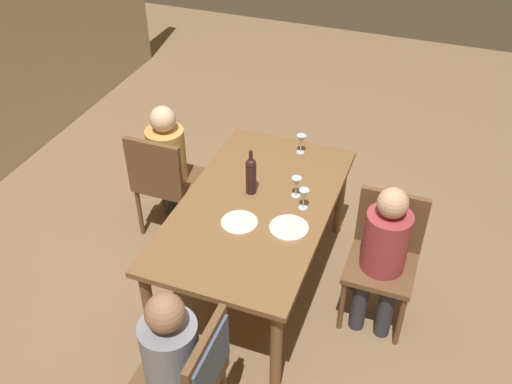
{
  "coord_description": "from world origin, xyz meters",
  "views": [
    {
      "loc": [
        -2.74,
        -1.02,
        3.1
      ],
      "look_at": [
        0.0,
        0.0,
        0.84
      ],
      "focal_mm": 39.98,
      "sensor_mm": 36.0,
      "label": 1
    }
  ],
  "objects_px": {
    "dinner_plate_guest_left": "(239,222)",
    "wine_glass_centre": "(296,183)",
    "chair_near": "(385,250)",
    "person_man_bearded": "(384,250)",
    "dining_table": "(256,214)",
    "chair_far_right": "(163,178)",
    "person_man_guest": "(169,159)",
    "handbag": "(192,190)",
    "wine_glass_near_right": "(301,140)",
    "person_woman_host": "(167,359)",
    "wine_bottle_tall_green": "(251,174)",
    "dinner_plate_host": "(289,228)",
    "wine_glass_near_left": "(304,195)",
    "chair_left_end": "(195,374)"
  },
  "relations": [
    {
      "from": "dining_table",
      "to": "dinner_plate_host",
      "type": "distance_m",
      "value": 0.33
    },
    {
      "from": "person_woman_host",
      "to": "dinner_plate_host",
      "type": "height_order",
      "value": "person_woman_host"
    },
    {
      "from": "chair_near",
      "to": "wine_glass_near_right",
      "type": "height_order",
      "value": "chair_near"
    },
    {
      "from": "chair_left_end",
      "to": "person_woman_host",
      "type": "xyz_separation_m",
      "value": [
        0.0,
        0.15,
        0.05
      ]
    },
    {
      "from": "person_man_guest",
      "to": "wine_glass_near_right",
      "type": "relative_size",
      "value": 7.37
    },
    {
      "from": "dining_table",
      "to": "person_man_guest",
      "type": "distance_m",
      "value": 0.96
    },
    {
      "from": "wine_glass_centre",
      "to": "handbag",
      "type": "xyz_separation_m",
      "value": [
        0.56,
        1.08,
        -0.74
      ]
    },
    {
      "from": "chair_left_end",
      "to": "wine_glass_centre",
      "type": "xyz_separation_m",
      "value": [
        1.4,
        -0.1,
        0.25
      ]
    },
    {
      "from": "dining_table",
      "to": "person_man_bearded",
      "type": "bearing_deg",
      "value": -91.69
    },
    {
      "from": "chair_far_right",
      "to": "person_man_guest",
      "type": "bearing_deg",
      "value": 90.0
    },
    {
      "from": "wine_bottle_tall_green",
      "to": "person_man_bearded",
      "type": "bearing_deg",
      "value": -98.29
    },
    {
      "from": "person_woman_host",
      "to": "person_man_guest",
      "type": "height_order",
      "value": "person_woman_host"
    },
    {
      "from": "wine_bottle_tall_green",
      "to": "dinner_plate_guest_left",
      "type": "xyz_separation_m",
      "value": [
        -0.33,
        -0.05,
        -0.14
      ]
    },
    {
      "from": "wine_glass_near_right",
      "to": "dinner_plate_host",
      "type": "relative_size",
      "value": 0.6
    },
    {
      "from": "chair_near",
      "to": "wine_glass_centre",
      "type": "bearing_deg",
      "value": -7.78
    },
    {
      "from": "person_man_guest",
      "to": "dinner_plate_host",
      "type": "distance_m",
      "value": 1.28
    },
    {
      "from": "person_man_guest",
      "to": "wine_glass_near_left",
      "type": "bearing_deg",
      "value": -16.22
    },
    {
      "from": "person_man_bearded",
      "to": "wine_glass_near_right",
      "type": "relative_size",
      "value": 7.3
    },
    {
      "from": "person_man_guest",
      "to": "handbag",
      "type": "bearing_deg",
      "value": 90.0
    },
    {
      "from": "wine_bottle_tall_green",
      "to": "wine_glass_centre",
      "type": "distance_m",
      "value": 0.31
    },
    {
      "from": "person_man_bearded",
      "to": "dinner_plate_guest_left",
      "type": "bearing_deg",
      "value": 12.24
    },
    {
      "from": "wine_glass_near_right",
      "to": "handbag",
      "type": "distance_m",
      "value": 1.21
    },
    {
      "from": "dining_table",
      "to": "wine_glass_near_left",
      "type": "distance_m",
      "value": 0.36
    },
    {
      "from": "dinner_plate_guest_left",
      "to": "person_man_bearded",
      "type": "bearing_deg",
      "value": -77.76
    },
    {
      "from": "wine_bottle_tall_green",
      "to": "wine_glass_centre",
      "type": "relative_size",
      "value": 2.21
    },
    {
      "from": "person_man_guest",
      "to": "wine_glass_near_left",
      "type": "xyz_separation_m",
      "value": [
        -0.34,
        -1.17,
        0.21
      ]
    },
    {
      "from": "wine_glass_near_right",
      "to": "wine_glass_near_left",
      "type": "bearing_deg",
      "value": -161.65
    },
    {
      "from": "dinner_plate_guest_left",
      "to": "wine_bottle_tall_green",
      "type": "bearing_deg",
      "value": 8.03
    },
    {
      "from": "wine_glass_centre",
      "to": "person_woman_host",
      "type": "bearing_deg",
      "value": 170.09
    },
    {
      "from": "chair_near",
      "to": "wine_glass_near_left",
      "type": "bearing_deg",
      "value": 1.91
    },
    {
      "from": "wine_glass_near_right",
      "to": "dinner_plate_host",
      "type": "height_order",
      "value": "wine_glass_near_right"
    },
    {
      "from": "person_woman_host",
      "to": "person_man_bearded",
      "type": "distance_m",
      "value": 1.5
    },
    {
      "from": "wine_glass_near_right",
      "to": "person_woman_host",
      "type": "bearing_deg",
      "value": 176.36
    },
    {
      "from": "chair_far_right",
      "to": "person_man_guest",
      "type": "distance_m",
      "value": 0.15
    },
    {
      "from": "wine_bottle_tall_green",
      "to": "wine_glass_near_left",
      "type": "bearing_deg",
      "value": -96.49
    },
    {
      "from": "dining_table",
      "to": "wine_bottle_tall_green",
      "type": "height_order",
      "value": "wine_bottle_tall_green"
    },
    {
      "from": "chair_far_right",
      "to": "person_woman_host",
      "type": "bearing_deg",
      "value": -61.19
    },
    {
      "from": "dinner_plate_guest_left",
      "to": "wine_glass_centre",
      "type": "bearing_deg",
      "value": -32.38
    },
    {
      "from": "wine_glass_near_left",
      "to": "chair_left_end",
      "type": "bearing_deg",
      "value": 172.15
    },
    {
      "from": "dining_table",
      "to": "chair_far_right",
      "type": "xyz_separation_m",
      "value": [
        0.3,
        0.86,
        -0.12
      ]
    },
    {
      "from": "chair_far_right",
      "to": "chair_near",
      "type": "bearing_deg",
      "value": -6.86
    },
    {
      "from": "person_man_guest",
      "to": "dinner_plate_host",
      "type": "bearing_deg",
      "value": -26.41
    },
    {
      "from": "dining_table",
      "to": "wine_glass_near_right",
      "type": "xyz_separation_m",
      "value": [
        0.69,
        -0.1,
        0.19
      ]
    },
    {
      "from": "person_man_guest",
      "to": "dinner_plate_guest_left",
      "type": "height_order",
      "value": "person_man_guest"
    },
    {
      "from": "wine_glass_near_left",
      "to": "wine_glass_centre",
      "type": "bearing_deg",
      "value": 37.8
    },
    {
      "from": "person_man_guest",
      "to": "wine_bottle_tall_green",
      "type": "relative_size",
      "value": 3.34
    },
    {
      "from": "person_woman_host",
      "to": "wine_glass_centre",
      "type": "xyz_separation_m",
      "value": [
        1.4,
        -0.25,
        0.2
      ]
    },
    {
      "from": "wine_glass_centre",
      "to": "chair_far_right",
      "type": "bearing_deg",
      "value": 83.69
    },
    {
      "from": "chair_near",
      "to": "chair_far_right",
      "type": "distance_m",
      "value": 1.74
    },
    {
      "from": "chair_near",
      "to": "person_man_bearded",
      "type": "bearing_deg",
      "value": 90.0
    }
  ]
}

